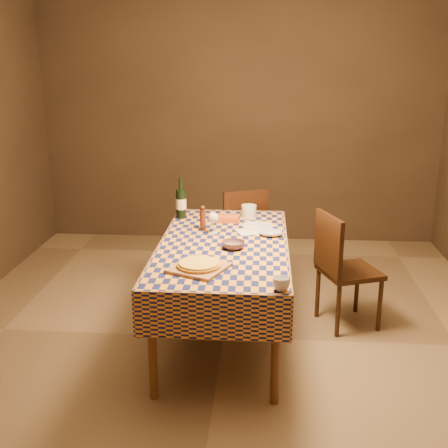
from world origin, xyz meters
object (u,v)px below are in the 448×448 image
object	(u,v)px
white_plate	(258,226)
chair_far	(242,231)
wine_bottle	(181,203)
chair_right	(341,264)
cutting_board	(199,268)
dining_table	(224,253)
pizza	(199,264)
bowl	(233,245)

from	to	relation	value
white_plate	chair_far	distance (m)	0.75
wine_bottle	chair_right	size ratio (longest dim) A/B	0.37
cutting_board	chair_far	bearing A→B (deg)	82.82
dining_table	cutting_board	world-z (taller)	cutting_board
dining_table	white_plate	xyz separation A→B (m)	(0.25, 0.42, 0.08)
dining_table	pizza	xyz separation A→B (m)	(-0.12, -0.54, 0.11)
cutting_board	wine_bottle	size ratio (longest dim) A/B	0.94
cutting_board	chair_right	xyz separation A→B (m)	(1.02, 0.82, -0.26)
cutting_board	wine_bottle	distance (m)	1.23
cutting_board	pizza	xyz separation A→B (m)	(-0.00, 0.00, 0.02)
pizza	chair_far	size ratio (longest dim) A/B	0.34
dining_table	cutting_board	distance (m)	0.56
white_plate	chair_right	world-z (taller)	chair_right
bowl	white_plate	distance (m)	0.56
wine_bottle	chair_far	xyz separation A→B (m)	(0.50, 0.46, -0.38)
bowl	chair_far	size ratio (longest dim) A/B	0.18
pizza	dining_table	bearing A→B (deg)	77.72
dining_table	bowl	size ratio (longest dim) A/B	11.19
pizza	wine_bottle	world-z (taller)	wine_bottle
white_plate	chair_far	bearing A→B (deg)	102.96
wine_bottle	cutting_board	bearing A→B (deg)	-76.34
bowl	chair_right	distance (m)	0.95
cutting_board	chair_far	world-z (taller)	chair_far
pizza	white_plate	xyz separation A→B (m)	(0.36, 0.96, -0.03)
pizza	bowl	world-z (taller)	bowl
cutting_board	bowl	size ratio (longest dim) A/B	1.98
dining_table	bowl	world-z (taller)	bowl
dining_table	chair_right	distance (m)	0.96
chair_right	bowl	bearing A→B (deg)	-154.10
cutting_board	bowl	bearing A→B (deg)	65.14
wine_bottle	chair_far	bearing A→B (deg)	42.68
dining_table	cutting_board	xyz separation A→B (m)	(-0.12, -0.54, 0.09)
chair_far	chair_right	xyz separation A→B (m)	(0.81, -0.82, 0.00)
white_plate	chair_right	distance (m)	0.72
cutting_board	chair_far	size ratio (longest dim) A/B	0.35
cutting_board	white_plate	bearing A→B (deg)	69.22
bowl	chair_right	xyz separation A→B (m)	(0.82, 0.40, -0.27)
dining_table	chair_far	bearing A→B (deg)	85.38
dining_table	chair_far	size ratio (longest dim) A/B	1.98
cutting_board	chair_right	bearing A→B (deg)	38.96
chair_far	pizza	bearing A→B (deg)	-97.18
pizza	white_plate	distance (m)	1.03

